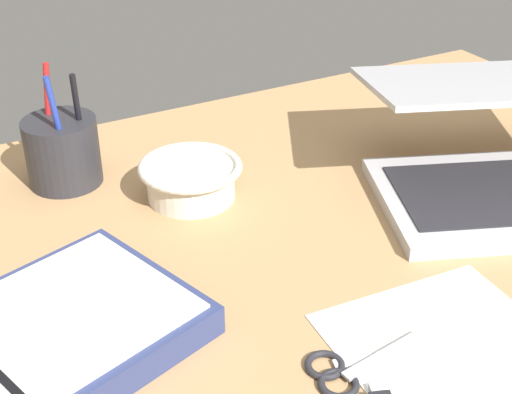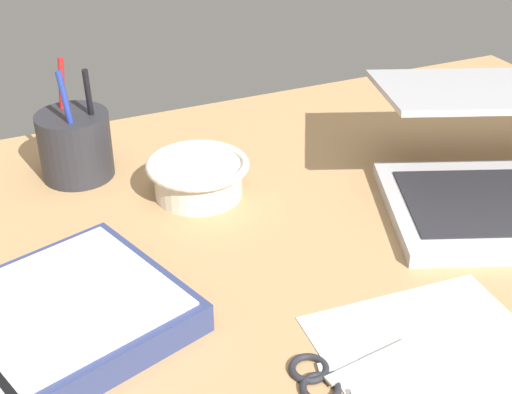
{
  "view_description": "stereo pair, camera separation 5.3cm",
  "coord_description": "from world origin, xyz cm",
  "px_view_note": "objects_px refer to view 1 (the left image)",
  "views": [
    {
      "loc": [
        -35.25,
        -54.79,
        50.26
      ],
      "look_at": [
        -1.75,
        6.9,
        9.0
      ],
      "focal_mm": 50.0,
      "sensor_mm": 36.0,
      "label": 1
    },
    {
      "loc": [
        -30.54,
        -57.12,
        50.26
      ],
      "look_at": [
        -1.75,
        6.9,
        9.0
      ],
      "focal_mm": 50.0,
      "sensor_mm": 36.0,
      "label": 2
    }
  ],
  "objects_px": {
    "pen_cup": "(63,151)",
    "scissors": "(346,369)",
    "laptop": "(503,155)",
    "bowl": "(191,178)"
  },
  "relations": [
    {
      "from": "bowl",
      "to": "scissors",
      "type": "height_order",
      "value": "bowl"
    },
    {
      "from": "bowl",
      "to": "scissors",
      "type": "distance_m",
      "value": 0.37
    },
    {
      "from": "bowl",
      "to": "pen_cup",
      "type": "bearing_deg",
      "value": 138.18
    },
    {
      "from": "pen_cup",
      "to": "scissors",
      "type": "bearing_deg",
      "value": -75.21
    },
    {
      "from": "laptop",
      "to": "scissors",
      "type": "distance_m",
      "value": 0.43
    },
    {
      "from": "laptop",
      "to": "scissors",
      "type": "xyz_separation_m",
      "value": [
        -0.38,
        -0.19,
        -0.05
      ]
    },
    {
      "from": "laptop",
      "to": "pen_cup",
      "type": "relative_size",
      "value": 2.66
    },
    {
      "from": "bowl",
      "to": "pen_cup",
      "type": "xyz_separation_m",
      "value": [
        -0.13,
        0.12,
        0.02
      ]
    },
    {
      "from": "bowl",
      "to": "pen_cup",
      "type": "relative_size",
      "value": 0.83
    },
    {
      "from": "laptop",
      "to": "pen_cup",
      "type": "distance_m",
      "value": 0.59
    }
  ]
}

